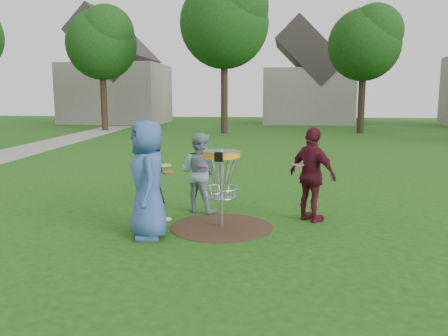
# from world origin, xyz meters

# --- Properties ---
(ground) EXTENTS (100.00, 100.00, 0.00)m
(ground) POSITION_xyz_m (0.00, 0.00, 0.00)
(ground) COLOR #19470F
(ground) RESTS_ON ground
(dirt_patch) EXTENTS (1.80, 1.80, 0.01)m
(dirt_patch) POSITION_xyz_m (0.00, 0.00, 0.00)
(dirt_patch) COLOR #47331E
(dirt_patch) RESTS_ON ground
(player_blue) EXTENTS (0.93, 1.09, 1.90)m
(player_blue) POSITION_xyz_m (-1.08, -0.73, 0.95)
(player_blue) COLOR #355494
(player_blue) RESTS_ON ground
(player_black) EXTENTS (0.69, 0.66, 1.59)m
(player_black) POSITION_xyz_m (-1.17, -0.19, 0.80)
(player_black) COLOR black
(player_black) RESTS_ON ground
(player_grey) EXTENTS (0.89, 0.77, 1.58)m
(player_grey) POSITION_xyz_m (-0.59, 1.01, 0.79)
(player_grey) COLOR gray
(player_grey) RESTS_ON ground
(player_maroon) EXTENTS (1.02, 1.00, 1.72)m
(player_maroon) POSITION_xyz_m (1.57, 0.62, 0.86)
(player_maroon) COLOR #501220
(player_maroon) RESTS_ON ground
(disc_on_grass) EXTENTS (0.22, 0.22, 0.02)m
(disc_on_grass) POSITION_xyz_m (-1.10, 0.32, 0.01)
(disc_on_grass) COLOR white
(disc_on_grass) RESTS_ON ground
(disc_golf_basket) EXTENTS (0.66, 0.67, 1.38)m
(disc_golf_basket) POSITION_xyz_m (0.00, -0.00, 1.02)
(disc_golf_basket) COLOR #9EA0A5
(disc_golf_basket) RESTS_ON ground
(held_discs) EXTENTS (2.43, 1.56, 0.21)m
(held_discs) POSITION_xyz_m (-0.22, 0.14, 1.04)
(held_discs) COLOR #CAEF1A
(held_discs) RESTS_ON ground
(tree_row) EXTENTS (51.20, 17.42, 9.90)m
(tree_row) POSITION_xyz_m (0.44, 20.67, 6.21)
(tree_row) COLOR #38281C
(tree_row) RESTS_ON ground
(house_row) EXTENTS (44.50, 10.65, 11.62)m
(house_row) POSITION_xyz_m (4.78, 33.07, 4.14)
(house_row) COLOR gray
(house_row) RESTS_ON ground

